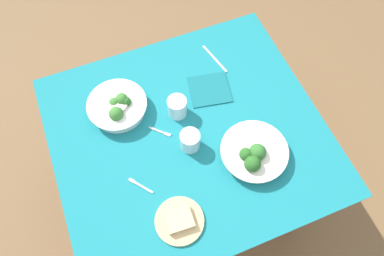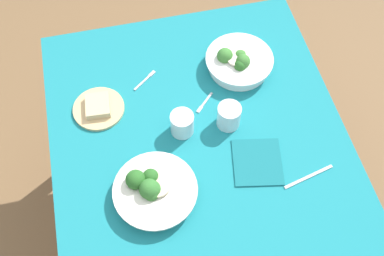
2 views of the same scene
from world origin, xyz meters
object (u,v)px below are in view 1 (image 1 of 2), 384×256
(broccoli_bowl_far, at_px, (254,153))
(table_knife_left, at_px, (215,59))
(napkin_folded_upper, at_px, (210,89))
(water_glass_side, at_px, (177,107))
(broccoli_bowl_near, at_px, (118,107))
(bread_side_plate, at_px, (179,220))
(water_glass_center, at_px, (190,140))
(fork_by_far_bowl, at_px, (140,185))
(fork_by_near_bowl, at_px, (161,132))

(broccoli_bowl_far, height_order, table_knife_left, broccoli_bowl_far)
(napkin_folded_upper, bearing_deg, water_glass_side, 17.73)
(broccoli_bowl_near, bearing_deg, bread_side_plate, 97.64)
(broccoli_bowl_far, relative_size, water_glass_side, 2.95)
(broccoli_bowl_far, distance_m, water_glass_side, 0.37)
(water_glass_side, xyz_separation_m, table_knife_left, (-0.26, -0.21, -0.04))
(table_knife_left, bearing_deg, broccoli_bowl_near, -91.02)
(broccoli_bowl_far, relative_size, bread_side_plate, 1.47)
(bread_side_plate, relative_size, water_glass_center, 2.10)
(fork_by_far_bowl, relative_size, napkin_folded_upper, 0.54)
(fork_by_near_bowl, distance_m, table_knife_left, 0.45)
(water_glass_center, relative_size, napkin_folded_upper, 0.50)
(water_glass_side, bearing_deg, table_knife_left, -142.09)
(bread_side_plate, distance_m, water_glass_side, 0.47)
(broccoli_bowl_far, bearing_deg, water_glass_side, -55.51)
(fork_by_far_bowl, distance_m, napkin_folded_upper, 0.53)
(fork_by_near_bowl, bearing_deg, water_glass_center, -2.99)
(broccoli_bowl_near, relative_size, fork_by_near_bowl, 3.26)
(water_glass_center, bearing_deg, fork_by_far_bowl, 19.67)
(water_glass_side, relative_size, napkin_folded_upper, 0.52)
(broccoli_bowl_far, xyz_separation_m, bread_side_plate, (0.37, 0.13, -0.02))
(bread_side_plate, height_order, fork_by_far_bowl, bread_side_plate)
(water_glass_center, height_order, water_glass_side, water_glass_side)
(water_glass_side, bearing_deg, broccoli_bowl_near, -23.58)
(fork_by_near_bowl, bearing_deg, fork_by_far_bowl, -84.54)
(napkin_folded_upper, bearing_deg, water_glass_center, 50.55)
(broccoli_bowl_far, height_order, broccoli_bowl_near, same)
(bread_side_plate, xyz_separation_m, water_glass_center, (-0.15, -0.28, 0.03))
(bread_side_plate, bearing_deg, napkin_folded_upper, -123.87)
(water_glass_center, relative_size, fork_by_far_bowl, 0.93)
(water_glass_side, bearing_deg, fork_by_far_bowl, 44.89)
(water_glass_side, height_order, napkin_folded_upper, water_glass_side)
(broccoli_bowl_far, relative_size, water_glass_center, 3.09)
(bread_side_plate, relative_size, water_glass_side, 2.01)
(water_glass_side, relative_size, fork_by_near_bowl, 1.18)
(water_glass_center, xyz_separation_m, water_glass_side, (-0.01, -0.16, 0.00))
(napkin_folded_upper, bearing_deg, table_knife_left, -120.99)
(broccoli_bowl_near, bearing_deg, table_knife_left, -168.13)
(broccoli_bowl_near, bearing_deg, water_glass_side, 156.42)
(broccoli_bowl_far, height_order, bread_side_plate, broccoli_bowl_far)
(broccoli_bowl_far, height_order, fork_by_near_bowl, broccoli_bowl_far)
(broccoli_bowl_far, height_order, napkin_folded_upper, broccoli_bowl_far)
(table_knife_left, relative_size, napkin_folded_upper, 1.05)
(water_glass_center, bearing_deg, broccoli_bowl_far, 146.95)
(bread_side_plate, distance_m, fork_by_near_bowl, 0.38)
(broccoli_bowl_far, xyz_separation_m, fork_by_near_bowl, (0.31, -0.24, -0.03))
(broccoli_bowl_far, bearing_deg, bread_side_plate, 19.95)
(table_knife_left, bearing_deg, fork_by_far_bowl, -61.37)
(broccoli_bowl_near, relative_size, fork_by_far_bowl, 2.68)
(broccoli_bowl_near, height_order, water_glass_side, broccoli_bowl_near)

